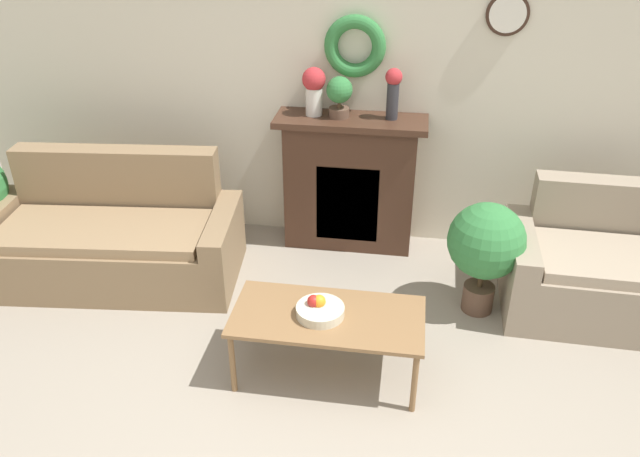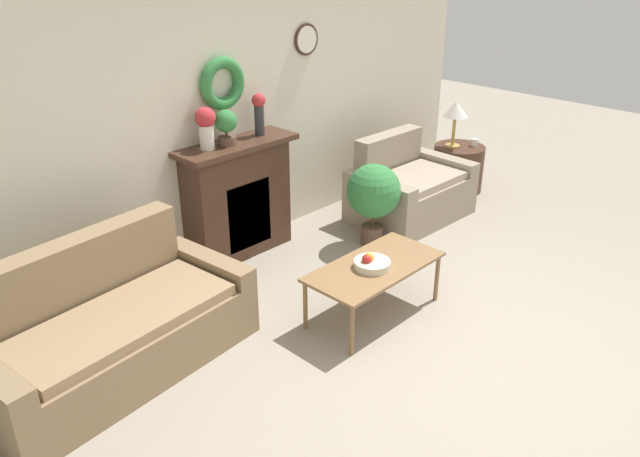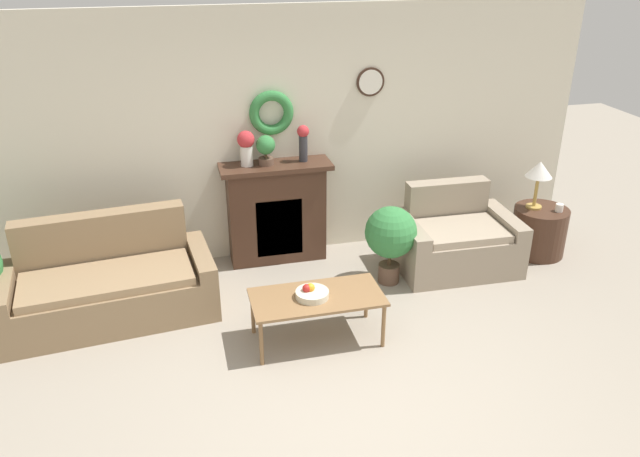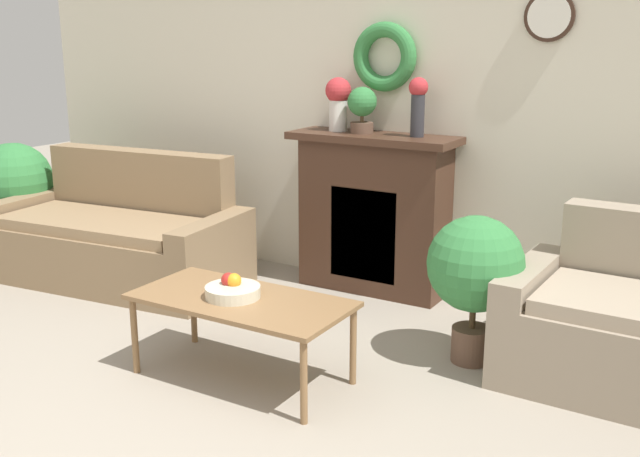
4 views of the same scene
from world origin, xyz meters
The scene contains 14 objects.
ground_plane centered at (0.00, 0.00, 0.00)m, with size 16.00×16.00×0.00m, color gray.
wall_back centered at (0.00, 2.80, 1.36)m, with size 6.80×0.17×2.70m.
fireplace centered at (-0.15, 2.59, 0.57)m, with size 1.18×0.41×1.12m.
couch_left centered at (-1.90, 1.85, 0.31)m, with size 2.00×1.08×0.93m.
loveseat_right centered at (1.69, 1.95, 0.31)m, with size 1.28×0.91×0.88m.
coffee_table centered at (-0.09, 0.96, 0.41)m, with size 1.16×0.57×0.45m.
fruit_bowl centered at (-0.14, 0.95, 0.49)m, with size 0.29×0.29×0.12m.
side_table_by_loveseat centered at (2.75, 2.00, 0.27)m, with size 0.60×0.60×0.55m.
table_lamp centered at (2.67, 2.06, 0.97)m, with size 0.29×0.29×0.54m.
mug centered at (2.88, 1.90, 0.59)m, with size 0.08×0.08×0.09m.
vase_on_mantel_left centered at (-0.44, 2.60, 1.34)m, with size 0.18×0.18×0.37m.
vase_on_mantel_right centered at (0.16, 2.60, 1.35)m, with size 0.13×0.13×0.39m.
potted_plant_on_mantel centered at (-0.24, 2.58, 1.30)m, with size 0.20×0.20×0.32m.
potted_plant_floor_by_loveseat centered at (0.88, 1.79, 0.54)m, with size 0.53×0.53×0.84m.
Camera 3 is at (-1.19, -3.57, 3.29)m, focal length 35.00 mm.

